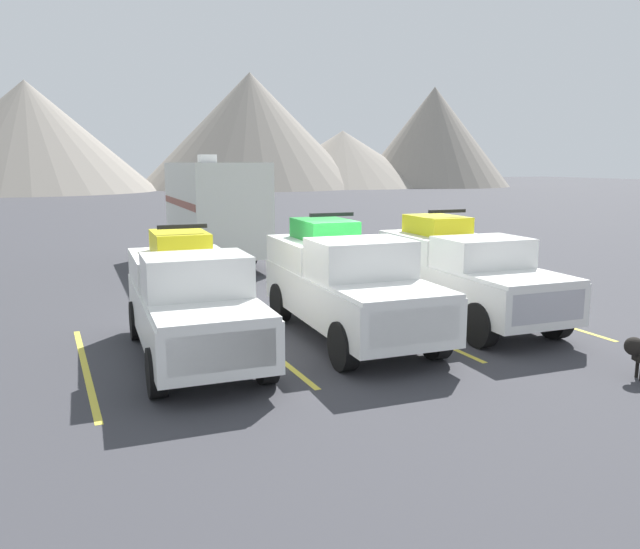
{
  "coord_description": "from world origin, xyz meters",
  "views": [
    {
      "loc": [
        -5.71,
        -11.58,
        3.7
      ],
      "look_at": [
        0.0,
        1.14,
        1.2
      ],
      "focal_mm": 35.09,
      "sensor_mm": 36.0,
      "label": 1
    }
  ],
  "objects_px": {
    "pickup_truck_c": "(463,271)",
    "camper_trailer_a": "(214,207)",
    "pickup_truck_a": "(191,298)",
    "pickup_truck_b": "(345,281)"
  },
  "relations": [
    {
      "from": "pickup_truck_c",
      "to": "camper_trailer_a",
      "type": "xyz_separation_m",
      "value": [
        -3.14,
        10.8,
        0.93
      ]
    },
    {
      "from": "pickup_truck_a",
      "to": "pickup_truck_b",
      "type": "xyz_separation_m",
      "value": [
        3.35,
        0.07,
        0.07
      ]
    },
    {
      "from": "pickup_truck_a",
      "to": "pickup_truck_b",
      "type": "bearing_deg",
      "value": 1.28
    },
    {
      "from": "pickup_truck_b",
      "to": "pickup_truck_c",
      "type": "xyz_separation_m",
      "value": [
        3.15,
        0.1,
        -0.02
      ]
    },
    {
      "from": "camper_trailer_a",
      "to": "pickup_truck_c",
      "type": "bearing_deg",
      "value": -73.79
    },
    {
      "from": "pickup_truck_b",
      "to": "camper_trailer_a",
      "type": "distance_m",
      "value": 10.94
    },
    {
      "from": "pickup_truck_b",
      "to": "camper_trailer_a",
      "type": "height_order",
      "value": "camper_trailer_a"
    },
    {
      "from": "pickup_truck_a",
      "to": "pickup_truck_b",
      "type": "distance_m",
      "value": 3.35
    },
    {
      "from": "pickup_truck_b",
      "to": "camper_trailer_a",
      "type": "bearing_deg",
      "value": 89.94
    },
    {
      "from": "pickup_truck_c",
      "to": "camper_trailer_a",
      "type": "bearing_deg",
      "value": 106.21
    }
  ]
}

